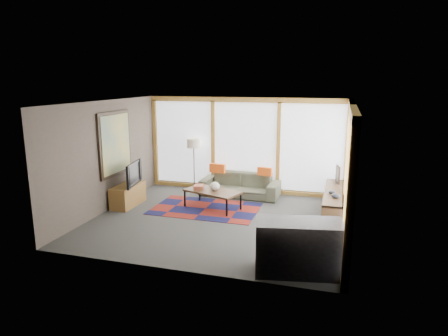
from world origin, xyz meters
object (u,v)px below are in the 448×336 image
(coffee_table, at_px, (212,199))
(bar_counter, at_px, (299,247))
(sofa, at_px, (240,185))
(bookshelf, at_px, (333,204))
(tv_console, at_px, (128,195))
(floor_lamp, at_px, (194,165))
(television, at_px, (130,174))

(coffee_table, bearing_deg, bar_counter, -49.36)
(bar_counter, bearing_deg, sofa, 105.95)
(bookshelf, distance_m, tv_console, 4.94)
(floor_lamp, relative_size, bar_counter, 1.07)
(floor_lamp, xyz_separation_m, bar_counter, (3.35, -4.13, -0.30))
(tv_console, bearing_deg, sofa, 32.87)
(floor_lamp, relative_size, tv_console, 1.39)
(bookshelf, height_order, bar_counter, bar_counter)
(bookshelf, bearing_deg, sofa, 158.41)
(television, distance_m, bar_counter, 4.96)
(floor_lamp, relative_size, television, 1.49)
(bookshelf, bearing_deg, television, -172.60)
(tv_console, relative_size, bar_counter, 0.77)
(sofa, height_order, bar_counter, bar_counter)
(bookshelf, xyz_separation_m, television, (-4.81, -0.62, 0.52))
(sofa, relative_size, coffee_table, 1.57)
(sofa, relative_size, tv_console, 1.98)
(floor_lamp, bearing_deg, television, -119.56)
(floor_lamp, bearing_deg, tv_console, -121.75)
(bar_counter, bearing_deg, tv_console, 141.34)
(bookshelf, height_order, television, television)
(bookshelf, bearing_deg, tv_console, -172.73)
(coffee_table, height_order, television, television)
(television, bearing_deg, bar_counter, -128.75)
(sofa, distance_m, bar_counter, 4.43)
(floor_lamp, relative_size, bookshelf, 0.63)
(sofa, bearing_deg, floor_lamp, 174.71)
(floor_lamp, height_order, television, floor_lamp)
(coffee_table, relative_size, bookshelf, 0.57)
(coffee_table, xyz_separation_m, tv_console, (-2.08, -0.38, 0.04))
(tv_console, xyz_separation_m, bar_counter, (4.44, -2.37, 0.17))
(television, bearing_deg, tv_console, 80.41)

